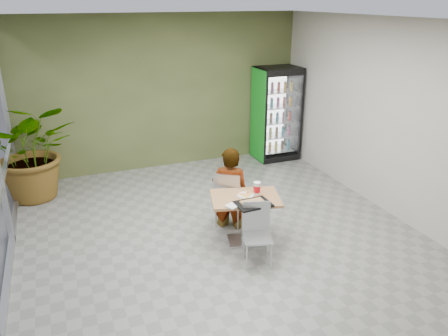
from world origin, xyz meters
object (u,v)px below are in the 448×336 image
(potted_plant, at_px, (33,151))
(chair_near, at_px, (257,228))
(chair_far, at_px, (228,195))
(cafeteria_tray, at_px, (253,204))
(beverage_fridge, at_px, (276,114))
(soda_cup, at_px, (257,188))
(seated_woman, at_px, (230,196))
(dining_table, at_px, (245,210))

(potted_plant, bearing_deg, chair_near, -49.87)
(chair_far, bearing_deg, cafeteria_tray, 127.19)
(chair_far, distance_m, beverage_fridge, 3.51)
(soda_cup, bearing_deg, seated_woman, 110.91)
(seated_woman, height_order, beverage_fridge, beverage_fridge)
(chair_far, bearing_deg, dining_table, 129.65)
(chair_far, xyz_separation_m, potted_plant, (-2.83, 2.33, 0.35))
(dining_table, bearing_deg, soda_cup, 9.33)
(beverage_fridge, bearing_deg, seated_woman, -130.00)
(chair_near, distance_m, cafeteria_tray, 0.35)
(seated_woman, xyz_separation_m, beverage_fridge, (2.18, 2.63, 0.52))
(chair_far, relative_size, potted_plant, 0.52)
(chair_near, xyz_separation_m, beverage_fridge, (2.23, 3.71, 0.52))
(soda_cup, bearing_deg, cafeteria_tray, -123.12)
(seated_woman, xyz_separation_m, soda_cup, (0.21, -0.54, 0.33))
(dining_table, height_order, chair_near, chair_near)
(chair_near, bearing_deg, chair_far, 108.17)
(cafeteria_tray, bearing_deg, chair_far, 93.90)
(seated_woman, relative_size, soda_cup, 8.65)
(seated_woman, relative_size, potted_plant, 0.90)
(cafeteria_tray, height_order, beverage_fridge, beverage_fridge)
(potted_plant, bearing_deg, dining_table, -44.71)
(dining_table, xyz_separation_m, seated_woman, (-0.01, 0.57, -0.02))
(chair_far, height_order, seated_woman, seated_woman)
(soda_cup, bearing_deg, dining_table, -170.67)
(cafeteria_tray, distance_m, beverage_fridge, 4.12)
(beverage_fridge, bearing_deg, potted_plant, -176.51)
(soda_cup, height_order, beverage_fridge, beverage_fridge)
(chair_far, xyz_separation_m, chair_near, (0.01, -1.05, -0.04))
(chair_near, relative_size, potted_plant, 0.48)
(dining_table, height_order, beverage_fridge, beverage_fridge)
(beverage_fridge, height_order, potted_plant, beverage_fridge)
(chair_far, xyz_separation_m, seated_woman, (0.05, 0.03, -0.04))
(chair_far, height_order, chair_near, chair_far)
(chair_near, xyz_separation_m, seated_woman, (0.04, 1.08, 0.01))
(soda_cup, relative_size, beverage_fridge, 0.09)
(seated_woman, bearing_deg, dining_table, 123.83)
(dining_table, relative_size, cafeteria_tray, 2.33)
(chair_near, distance_m, seated_woman, 1.08)
(chair_near, bearing_deg, dining_table, 102.15)
(soda_cup, xyz_separation_m, potted_plant, (-3.09, 2.83, 0.06))
(chair_far, relative_size, beverage_fridge, 0.46)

